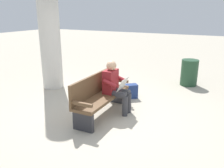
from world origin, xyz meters
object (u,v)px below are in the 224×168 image
trash_bin (189,73)px  person_seated (115,85)px  bench_near (100,95)px  backpack (131,91)px  support_pillar (48,17)px

trash_bin → person_seated: bearing=-20.8°
bench_near → backpack: (-1.28, 0.17, -0.28)m
person_seated → bench_near: bearing=-40.2°
support_pillar → trash_bin: 4.47m
person_seated → backpack: bearing=-179.0°
bench_near → trash_bin: (-3.15, 1.32, -0.06)m
bench_near → person_seated: bearing=139.8°
person_seated → trash_bin: person_seated is taller
bench_near → support_pillar: support_pillar is taller
person_seated → backpack: 1.09m
bench_near → trash_bin: bench_near is taller
person_seated → backpack: (-0.99, -0.05, -0.45)m
bench_near → backpack: size_ratio=4.56×
person_seated → support_pillar: 2.96m
backpack → support_pillar: support_pillar is taller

